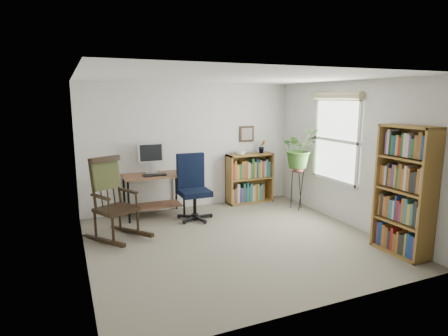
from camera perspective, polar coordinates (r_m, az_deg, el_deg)
name	(u,v)px	position (r m, az deg, el deg)	size (l,w,h in m)	color
floor	(234,241)	(5.75, 1.61, -11.03)	(4.20, 4.00, 0.00)	gray
ceiling	(235,78)	(5.35, 1.74, 13.61)	(4.20, 4.00, 0.00)	white
wall_back	(191,146)	(7.27, -5.01, 3.30)	(4.20, 0.00, 2.40)	silver
wall_front	(322,195)	(3.75, 14.72, -3.97)	(4.20, 0.00, 2.40)	silver
wall_left	(80,174)	(4.93, -21.03, -0.86)	(0.00, 4.00, 2.40)	silver
wall_right	(349,154)	(6.58, 18.50, 2.03)	(0.00, 4.00, 2.40)	silver
window	(336,140)	(6.75, 16.66, 4.05)	(0.12, 1.20, 1.50)	silver
desk	(154,195)	(6.92, -10.63, -4.10)	(1.07, 0.59, 0.77)	brown
monitor	(151,158)	(6.92, -11.08, 1.50)	(0.46, 0.16, 0.56)	silver
keyboard	(155,175)	(6.72, -10.52, -1.07)	(0.40, 0.15, 0.03)	black
office_chair	(195,187)	(6.55, -4.51, -2.95)	(0.64, 0.64, 1.18)	black
rocking_chair	(116,198)	(5.87, -16.18, -4.46)	(0.66, 1.10, 1.28)	black
low_bookshelf	(250,178)	(7.67, 3.94, -1.57)	(0.95, 0.32, 1.01)	olive
tall_bookshelf	(405,191)	(5.61, 25.83, -3.18)	(0.33, 0.77, 1.77)	olive
plant_stand	(298,187)	(7.32, 11.15, -2.87)	(0.24, 0.24, 0.88)	black
spider_plant	(300,129)	(7.14, 11.47, 5.80)	(1.69, 1.88, 1.46)	#325C20
potted_plant_small	(262,150)	(7.72, 5.81, 2.68)	(0.13, 0.24, 0.11)	#325C20
framed_picture	(247,134)	(7.67, 3.51, 5.21)	(0.32, 0.04, 0.32)	black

